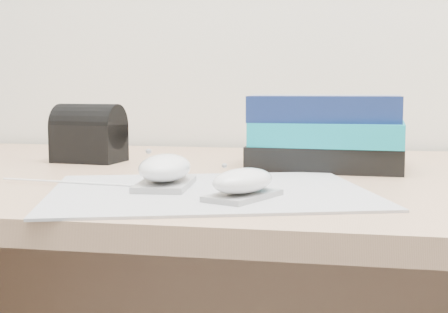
% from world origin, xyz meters
% --- Properties ---
extents(desk, '(1.60, 0.80, 0.73)m').
position_xyz_m(desk, '(0.00, 1.64, 0.50)').
color(desk, tan).
rests_on(desk, ground).
extents(mousepad, '(0.47, 0.41, 0.00)m').
position_xyz_m(mousepad, '(-0.10, 1.38, 0.73)').
color(mousepad, gray).
rests_on(mousepad, desk).
extents(mouse_rear, '(0.08, 0.12, 0.05)m').
position_xyz_m(mouse_rear, '(-0.16, 1.39, 0.75)').
color(mouse_rear, '#9A9A9C').
rests_on(mouse_rear, mousepad).
extents(mouse_front, '(0.09, 0.11, 0.04)m').
position_xyz_m(mouse_front, '(-0.05, 1.32, 0.75)').
color(mouse_front, '#969799').
rests_on(mouse_front, mousepad).
extents(usb_cable, '(0.22, 0.03, 0.00)m').
position_xyz_m(usb_cable, '(-0.29, 1.39, 0.73)').
color(usb_cable, white).
rests_on(usb_cable, mousepad).
extents(book_stack, '(0.26, 0.21, 0.12)m').
position_xyz_m(book_stack, '(0.04, 1.66, 0.79)').
color(book_stack, black).
rests_on(book_stack, desk).
extents(pouch, '(0.12, 0.09, 0.10)m').
position_xyz_m(pouch, '(-0.38, 1.66, 0.78)').
color(pouch, black).
rests_on(pouch, desk).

